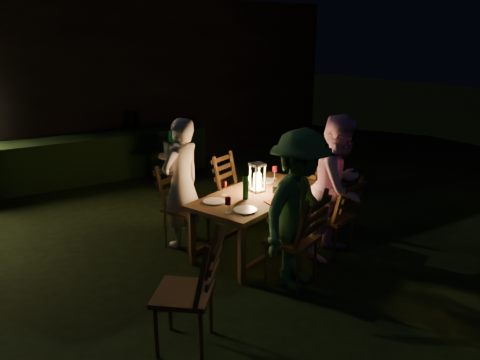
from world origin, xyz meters
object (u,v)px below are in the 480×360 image
bottle_table (246,187)px  side_table (173,159)px  chair_far_left (186,221)px  bottle_bucket_a (171,146)px  person_house_side (182,183)px  bottle_bucket_b (175,144)px  dining_table (258,199)px  chair_spare (187,311)px  person_opp_left (299,210)px  ice_bucket (173,148)px  chair_end (308,200)px  chair_far_right (236,201)px  person_opp_right (339,187)px  chair_near_left (293,254)px  lantern (257,179)px  chair_near_right (332,229)px

bottle_table → side_table: bearing=84.5°
chair_far_left → bottle_bucket_a: (0.66, 1.90, 0.49)m
chair_far_left → person_house_side: (-0.02, 0.05, 0.48)m
bottle_bucket_b → person_house_side: bearing=-111.9°
dining_table → chair_spare: chair_spare is taller
side_table → bottle_table: bearing=-95.5°
person_opp_left → side_table: bearing=66.8°
ice_bucket → bottle_bucket_b: bearing=38.7°
chair_end → bottle_bucket_b: bottle_bucket_b is taller
chair_far_right → chair_spare: chair_spare is taller
side_table → person_opp_left: bearing=-92.5°
chair_far_left → bottle_bucket_a: size_ratio=3.31×
chair_end → bottle_table: (-1.39, -0.52, 0.58)m
dining_table → bottle_table: size_ratio=6.82×
person_opp_left → person_house_side: bearing=90.0°
person_house_side → person_opp_right: 1.87m
dining_table → person_opp_left: 0.95m
dining_table → chair_near_left: bearing=-120.2°
chair_end → bottle_table: bottle_table is taller
person_opp_left → dining_table: bearing=61.2°
ice_bucket → bottle_table: bearing=-95.5°
bottle_table → side_table: bottle_table is taller
dining_table → bottle_table: (-0.23, -0.09, 0.21)m
chair_near_left → bottle_table: bearing=72.5°
chair_far_right → bottle_bucket_b: bearing=-109.3°
chair_spare → ice_bucket: (1.57, 3.75, 0.44)m
chair_far_left → ice_bucket: size_ratio=3.53×
chair_far_right → chair_end: chair_far_right is taller
chair_far_right → person_house_side: (-0.95, -0.31, 0.50)m
person_opp_left → bottle_table: bearing=76.3°
chair_far_right → side_table: size_ratio=1.50×
chair_spare → lantern: (1.58, 1.31, 0.55)m
chair_near_right → person_house_side: (-1.40, 1.17, 0.49)m
chair_near_left → person_opp_left: bearing=-94.4°
bottle_table → bottle_bucket_a: 2.56m
side_table → chair_spare: bearing=-112.7°
chair_near_right → chair_far_right: chair_near_right is taller
person_opp_left → lantern: (0.16, 0.99, 0.05)m
dining_table → person_house_side: size_ratio=1.20×
lantern → bottle_table: size_ratio=1.25×
dining_table → chair_near_right: bearing=-59.8°
person_house_side → bottle_bucket_a: 1.97m
person_opp_right → ice_bucket: bearing=81.9°
chair_far_left → lantern: (0.72, -0.50, 0.55)m
chair_far_left → person_opp_left: bearing=88.2°
dining_table → ice_bucket: ice_bucket is taller
lantern → person_house_side: bearing=143.7°
chair_end → chair_spare: size_ratio=0.86×
chair_end → person_opp_left: 1.95m
person_opp_left → chair_far_left: bearing=90.0°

